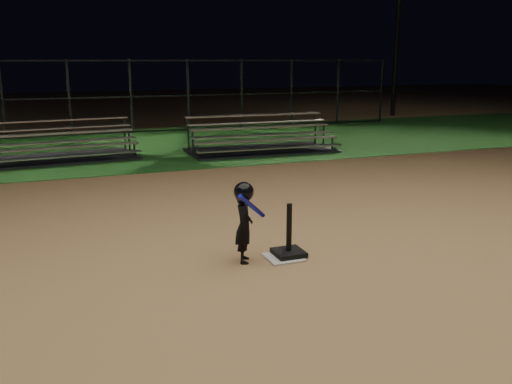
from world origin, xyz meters
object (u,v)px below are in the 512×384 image
Objects in this scene: home_plate at (284,257)px; light_pole_right at (400,1)px; batting_tee at (289,246)px; bleacher_left at (55,153)px; child_batter at (244,220)px; bleacher_right at (261,145)px.

light_pole_right is at bearing 51.23° from home_plate.
batting_tee is 8.83m from bleacher_left.
bleacher_left is at bearing 32.54° from child_batter.
light_pole_right is (11.91, 14.91, 4.80)m from batting_tee.
home_plate is at bearing -77.67° from bleacher_left.
bleacher_left is at bearing 107.22° from home_plate.
home_plate is 0.75m from child_batter.
batting_tee is 8.22m from bleacher_right.
child_batter is at bearing 176.11° from batting_tee.
bleacher_right reaches higher than bleacher_left.
light_pole_right is at bearing -21.66° from child_batter.
light_pole_right is at bearing 19.10° from bleacher_left.
light_pole_right reaches higher than batting_tee.
child_batter is at bearing -130.07° from light_pole_right.
home_plate is 19.79m from light_pole_right.
batting_tee is 0.17× the size of bleacher_right.
child_batter is at bearing 171.82° from home_plate.
light_pole_right is (9.25, 7.13, 4.74)m from bleacher_right.
batting_tee is at bearing -128.63° from light_pole_right.
child_batter is at bearing -111.16° from bleacher_right.
child_batter reaches higher than bleacher_left.
child_batter is 0.12× the size of light_pole_right.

